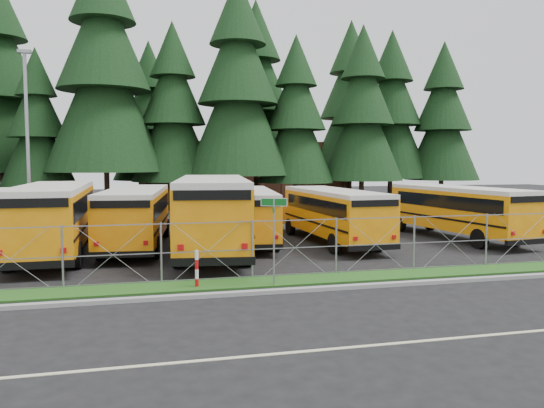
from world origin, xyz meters
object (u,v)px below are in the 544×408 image
at_px(bus_2, 54,220).
at_px(striped_bollard, 197,269).
at_px(bus_east, 455,213).
at_px(bus_6, 331,216).
at_px(bus_4, 213,215).
at_px(bus_3, 137,218).
at_px(bus_5, 248,216).
at_px(light_standard, 27,134).
at_px(street_sign, 274,223).

xyz_separation_m(bus_2, striped_bollard, (5.24, -7.29, -0.89)).
bearing_deg(bus_2, bus_east, -0.22).
xyz_separation_m(bus_2, bus_6, (12.47, 0.39, -0.19)).
bearing_deg(bus_6, bus_4, -173.05).
bearing_deg(bus_2, bus_6, 0.84).
bearing_deg(bus_4, bus_3, 158.31).
xyz_separation_m(bus_4, bus_east, (12.49, 0.82, -0.29)).
height_order(bus_3, bus_5, bus_3).
xyz_separation_m(bus_3, light_standard, (-5.98, 7.52, 4.14)).
height_order(bus_5, striped_bollard, bus_5).
bearing_deg(street_sign, bus_3, 116.06).
distance_m(bus_east, striped_bollard, 15.79).
distance_m(bus_5, striped_bollard, 9.53).
xyz_separation_m(bus_5, light_standard, (-11.25, 7.16, 4.21)).
distance_m(bus_4, bus_5, 2.98).
height_order(bus_6, bus_east, bus_east).
relative_size(bus_5, street_sign, 3.51).
distance_m(bus_4, light_standard, 13.69).
height_order(bus_2, bus_6, bus_2).
bearing_deg(bus_5, street_sign, -88.61).
height_order(bus_5, street_sign, street_sign).
relative_size(bus_4, bus_6, 1.24).
distance_m(bus_2, bus_4, 6.63).
relative_size(bus_4, street_sign, 4.40).
relative_size(bus_6, light_standard, 0.98).
distance_m(street_sign, striped_bollard, 2.82).
relative_size(bus_6, street_sign, 3.54).
bearing_deg(striped_bollard, bus_6, 46.73).
bearing_deg(bus_2, bus_3, 19.21).
bearing_deg(bus_3, street_sign, -57.78).
distance_m(bus_2, striped_bollard, 9.02).
relative_size(bus_3, bus_east, 1.02).
height_order(bus_3, light_standard, light_standard).
xyz_separation_m(bus_2, street_sign, (7.65, -7.58, 0.55)).
relative_size(bus_4, bus_east, 1.21).
distance_m(bus_5, street_sign, 9.25).
bearing_deg(bus_2, bus_4, -5.94).
distance_m(striped_bollard, light_standard, 18.53).
distance_m(bus_3, light_standard, 10.46).
relative_size(bus_3, bus_4, 0.84).
height_order(bus_3, bus_6, bus_3).
height_order(bus_3, bus_4, bus_4).
bearing_deg(bus_6, street_sign, -123.57).
bearing_deg(bus_6, bus_5, 160.33).
bearing_deg(bus_5, striped_bollard, -103.42).
bearing_deg(bus_3, bus_6, 0.92).
bearing_deg(bus_4, light_standard, 141.99).
height_order(bus_east, striped_bollard, bus_east).
bearing_deg(street_sign, bus_east, 34.37).
height_order(striped_bollard, light_standard, light_standard).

